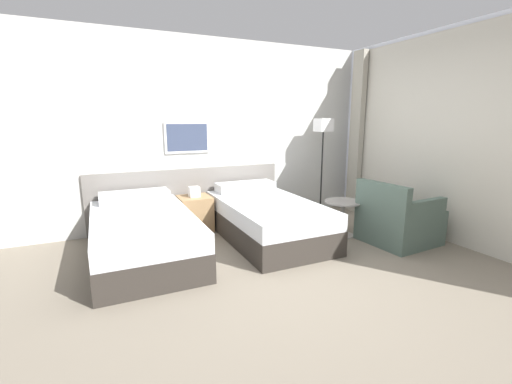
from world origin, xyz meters
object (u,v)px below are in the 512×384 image
Objects in this scene: bed_near_door at (143,235)px; side_table at (343,211)px; nightstand at (195,213)px; armchair at (398,221)px; floor_lamp at (323,136)px; bed_near_window at (266,219)px.

bed_near_door reaches higher than side_table.
side_table is at bearing -30.99° from nightstand.
armchair is (3.03, -0.87, 0.02)m from bed_near_door.
bed_near_door is at bearing 70.23° from armchair.
armchair is at bearing -84.16° from floor_lamp.
floor_lamp is 3.17× the size of side_table.
floor_lamp is at bearing 2.04° from armchair.
bed_near_window is (1.58, 0.00, 0.00)m from bed_near_door.
bed_near_window is 1.04m from side_table.
side_table is at bearing -108.71° from floor_lamp.
nightstand is 0.40× the size of floor_lamp.
nightstand is 2.34m from floor_lamp.
bed_near_door is 2.57m from side_table.
floor_lamp is (1.30, 0.61, 1.04)m from bed_near_window.
nightstand is at bearing 51.33° from armchair.
armchair reaches higher than nightstand.
bed_near_window is 3.90× the size of side_table.
bed_near_window is at bearing 55.35° from armchair.
floor_lamp is 1.83× the size of armchair.
side_table is at bearing -8.11° from bed_near_door.
bed_near_window is 1.05m from nightstand.
bed_near_door is 3.90× the size of side_table.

